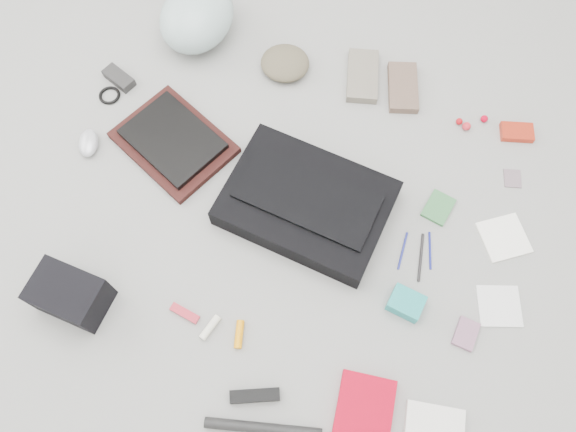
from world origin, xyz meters
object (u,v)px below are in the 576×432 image
(laptop, at_px, (173,139))
(book_red, at_px, (363,418))
(bike_helmet, at_px, (197,17))
(accordion_wallet, at_px, (406,303))
(messenger_bag, at_px, (307,203))
(camera_bag, at_px, (70,295))

(laptop, relative_size, book_red, 1.33)
(bike_helmet, height_order, accordion_wallet, bike_helmet)
(messenger_bag, bearing_deg, camera_bag, -130.95)
(bike_helmet, xyz_separation_m, accordion_wallet, (0.97, -0.71, -0.07))
(camera_bag, bearing_deg, laptop, 88.00)
(bike_helmet, relative_size, accordion_wallet, 3.20)
(book_red, xyz_separation_m, accordion_wallet, (0.02, 0.34, 0.01))
(laptop, height_order, bike_helmet, bike_helmet)
(laptop, height_order, camera_bag, camera_bag)
(messenger_bag, relative_size, laptop, 1.64)
(messenger_bag, bearing_deg, accordion_wallet, -22.09)
(laptop, height_order, accordion_wallet, accordion_wallet)
(messenger_bag, relative_size, accordion_wallet, 5.14)
(bike_helmet, bearing_deg, book_red, -45.50)
(book_red, bearing_deg, laptop, 136.71)
(laptop, height_order, book_red, laptop)
(laptop, bearing_deg, accordion_wallet, 6.83)
(accordion_wallet, bearing_deg, messenger_bag, 160.04)
(messenger_bag, bearing_deg, book_red, -51.42)
(accordion_wallet, bearing_deg, camera_bag, -153.30)
(camera_bag, bearing_deg, messenger_bag, 46.28)
(bike_helmet, bearing_deg, laptop, -74.35)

